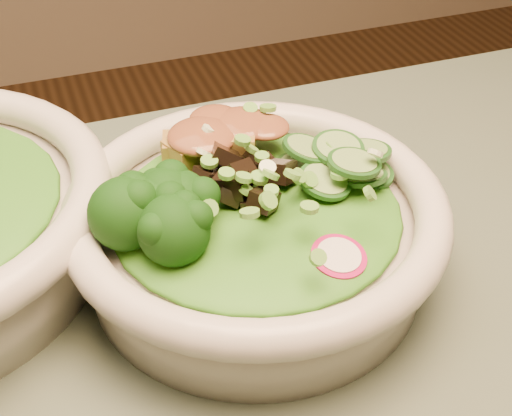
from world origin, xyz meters
name	(u,v)px	position (x,y,z in m)	size (l,w,h in m)	color
salad_bowl	(256,230)	(-0.23, 0.16, 0.79)	(0.26, 0.26, 0.07)	beige
lettuce_bed	(256,207)	(-0.23, 0.16, 0.81)	(0.20, 0.20, 0.02)	#2D6415
broccoli_florets	(171,215)	(-0.29, 0.15, 0.82)	(0.08, 0.07, 0.04)	black
radish_slices	(306,259)	(-0.22, 0.09, 0.81)	(0.11, 0.04, 0.02)	#AD0D50
cucumber_slices	(339,170)	(-0.16, 0.16, 0.82)	(0.07, 0.07, 0.03)	#80AE60
mushroom_heap	(248,182)	(-0.23, 0.17, 0.82)	(0.07, 0.07, 0.04)	black
tofu_cubes	(221,147)	(-0.23, 0.22, 0.82)	(0.09, 0.06, 0.03)	olive
peanut_sauce	(221,132)	(-0.23, 0.22, 0.83)	(0.07, 0.05, 0.02)	brown
scallion_garnish	(256,179)	(-0.23, 0.16, 0.83)	(0.18, 0.18, 0.02)	#5EA239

